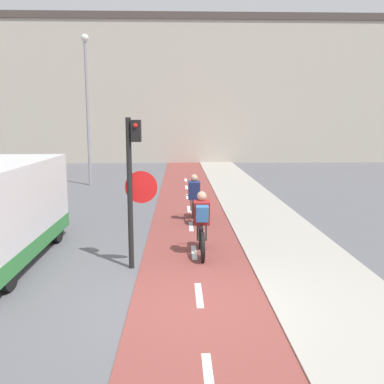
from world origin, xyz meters
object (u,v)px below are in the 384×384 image
(street_lamp_far, at_px, (87,95))
(cyclist_near, at_px, (202,225))
(traffic_light_pole, at_px, (134,177))
(cyclist_far, at_px, (194,200))

(street_lamp_far, height_order, cyclist_near, street_lamp_far)
(traffic_light_pole, height_order, street_lamp_far, street_lamp_far)
(traffic_light_pole, xyz_separation_m, cyclist_far, (1.39, 4.24, -1.29))
(street_lamp_far, bearing_deg, cyclist_far, -58.27)
(traffic_light_pole, distance_m, cyclist_near, 2.07)
(cyclist_near, distance_m, cyclist_far, 3.43)
(traffic_light_pole, bearing_deg, cyclist_near, 29.18)
(cyclist_far, bearing_deg, cyclist_near, -89.11)
(cyclist_near, xyz_separation_m, cyclist_far, (-0.05, 3.43, -0.05))
(cyclist_near, bearing_deg, cyclist_far, 90.89)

